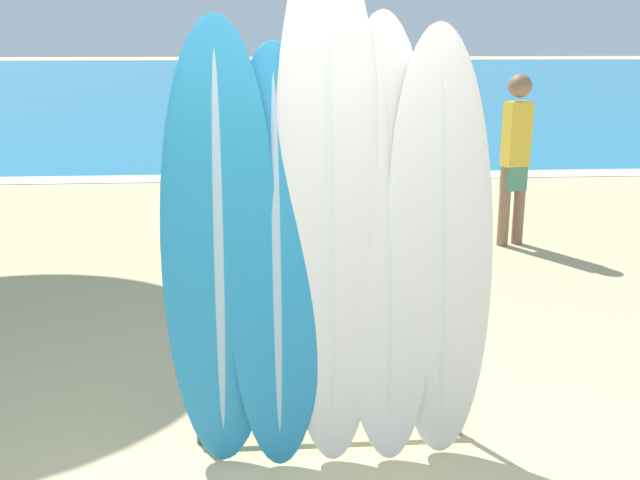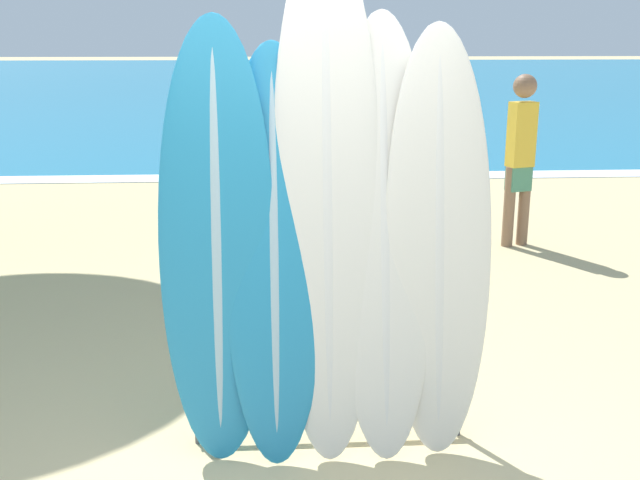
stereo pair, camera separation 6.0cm
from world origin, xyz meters
TOP-DOWN VIEW (x-y plane):
  - ocean_water at (0.00, 37.59)m, footprint 120.00×60.00m
  - surfboard_rack at (0.19, 0.64)m, footprint 1.42×0.04m
  - surfboard_slot_0 at (-0.36, 0.65)m, footprint 0.57×0.45m
  - surfboard_slot_1 at (-0.08, 0.65)m, footprint 0.51×0.59m
  - surfboard_slot_2 at (0.18, 0.71)m, footprint 0.55×0.65m
  - surfboard_slot_3 at (0.47, 0.67)m, footprint 0.51×0.59m
  - surfboard_slot_4 at (0.74, 0.65)m, footprint 0.54×0.44m
  - person_near_water at (2.37, 4.35)m, footprint 0.28×0.23m
  - person_mid_beach at (0.29, 6.20)m, footprint 0.30×0.28m

SIDE VIEW (x-z plane):
  - ocean_water at x=0.00m, z-range 0.00..0.01m
  - surfboard_rack at x=0.19m, z-range 0.03..0.89m
  - person_near_water at x=2.37m, z-range 0.08..1.80m
  - person_mid_beach at x=0.29m, z-range 0.08..1.85m
  - surfboard_slot_1 at x=-0.08m, z-range 0.00..2.07m
  - surfboard_slot_4 at x=0.74m, z-range 0.00..2.15m
  - surfboard_slot_0 at x=-0.36m, z-range 0.00..2.19m
  - surfboard_slot_3 at x=0.47m, z-range 0.00..2.21m
  - surfboard_slot_2 at x=0.18m, z-range 0.00..2.61m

